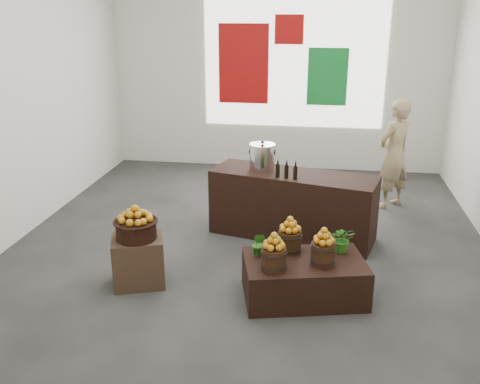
# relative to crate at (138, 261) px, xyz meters

# --- Properties ---
(ground) EXTENTS (7.00, 7.00, 0.00)m
(ground) POSITION_rel_crate_xyz_m (1.06, 1.23, -0.27)
(ground) COLOR #3E3E3B
(ground) RESTS_ON ground
(back_wall) EXTENTS (6.00, 0.04, 4.00)m
(back_wall) POSITION_rel_crate_xyz_m (1.06, 4.73, 1.73)
(back_wall) COLOR silver
(back_wall) RESTS_ON ground
(back_opening) EXTENTS (3.20, 0.02, 2.40)m
(back_opening) POSITION_rel_crate_xyz_m (1.36, 4.71, 1.73)
(back_opening) COLOR white
(back_opening) RESTS_ON back_wall
(deco_red_left) EXTENTS (0.90, 0.04, 1.40)m
(deco_red_left) POSITION_rel_crate_xyz_m (0.46, 4.70, 1.63)
(deco_red_left) COLOR #9A0C0B
(deco_red_left) RESTS_ON back_wall
(deco_green_right) EXTENTS (0.70, 0.04, 1.00)m
(deco_green_right) POSITION_rel_crate_xyz_m (1.96, 4.70, 1.43)
(deco_green_right) COLOR #12782B
(deco_green_right) RESTS_ON back_wall
(deco_red_upper) EXTENTS (0.50, 0.04, 0.50)m
(deco_red_upper) POSITION_rel_crate_xyz_m (1.26, 4.70, 2.23)
(deco_red_upper) COLOR #9A0C0B
(deco_red_upper) RESTS_ON back_wall
(crate) EXTENTS (0.66, 0.60, 0.54)m
(crate) POSITION_rel_crate_xyz_m (0.00, 0.00, 0.00)
(crate) COLOR #4C3323
(crate) RESTS_ON ground
(wicker_basket) EXTENTS (0.43, 0.43, 0.20)m
(wicker_basket) POSITION_rel_crate_xyz_m (0.00, 0.00, 0.37)
(wicker_basket) COLOR black
(wicker_basket) RESTS_ON crate
(apples_in_basket) EXTENTS (0.34, 0.34, 0.18)m
(apples_in_basket) POSITION_rel_crate_xyz_m (0.00, 0.00, 0.56)
(apples_in_basket) COLOR #A61C05
(apples_in_basket) RESTS_ON wicker_basket
(display_table) EXTENTS (1.37, 1.02, 0.43)m
(display_table) POSITION_rel_crate_xyz_m (1.80, -0.02, -0.06)
(display_table) COLOR black
(display_table) RESTS_ON ground
(apple_bucket_front_left) EXTENTS (0.25, 0.25, 0.23)m
(apple_bucket_front_left) POSITION_rel_crate_xyz_m (1.49, -0.26, 0.27)
(apple_bucket_front_left) COLOR #351B0E
(apple_bucket_front_left) RESTS_ON display_table
(apples_in_bucket_front_left) EXTENTS (0.18, 0.18, 0.17)m
(apples_in_bucket_front_left) POSITION_rel_crate_xyz_m (1.49, -0.26, 0.47)
(apples_in_bucket_front_left) COLOR #A61C05
(apples_in_bucket_front_left) RESTS_ON apple_bucket_front_left
(apple_bucket_front_right) EXTENTS (0.25, 0.25, 0.23)m
(apple_bucket_front_right) POSITION_rel_crate_xyz_m (1.97, -0.07, 0.27)
(apple_bucket_front_right) COLOR #351B0E
(apple_bucket_front_right) RESTS_ON display_table
(apples_in_bucket_front_right) EXTENTS (0.18, 0.18, 0.17)m
(apples_in_bucket_front_right) POSITION_rel_crate_xyz_m (1.97, -0.07, 0.47)
(apples_in_bucket_front_right) COLOR #A61C05
(apples_in_bucket_front_right) RESTS_ON apple_bucket_front_right
(apple_bucket_rear) EXTENTS (0.25, 0.25, 0.23)m
(apple_bucket_rear) POSITION_rel_crate_xyz_m (1.62, 0.17, 0.27)
(apple_bucket_rear) COLOR #351B0E
(apple_bucket_rear) RESTS_ON display_table
(apples_in_bucket_rear) EXTENTS (0.18, 0.18, 0.17)m
(apples_in_bucket_rear) POSITION_rel_crate_xyz_m (1.62, 0.17, 0.47)
(apples_in_bucket_rear) COLOR #A61C05
(apples_in_bucket_rear) RESTS_ON apple_bucket_rear
(herb_garnish_right) EXTENTS (0.26, 0.23, 0.29)m
(herb_garnish_right) POSITION_rel_crate_xyz_m (2.17, 0.25, 0.30)
(herb_garnish_right) COLOR #236816
(herb_garnish_right) RESTS_ON display_table
(herb_garnish_left) EXTENTS (0.18, 0.16, 0.26)m
(herb_garnish_left) POSITION_rel_crate_xyz_m (1.32, 0.01, 0.29)
(herb_garnish_left) COLOR #236816
(herb_garnish_left) RESTS_ON display_table
(counter) EXTENTS (2.21, 1.18, 0.86)m
(counter) POSITION_rel_crate_xyz_m (1.58, 1.54, 0.16)
(counter) COLOR black
(counter) RESTS_ON ground
(stock_pot_left) EXTENTS (0.33, 0.33, 0.33)m
(stock_pot_left) POSITION_rel_crate_xyz_m (1.16, 1.65, 0.76)
(stock_pot_left) COLOR silver
(stock_pot_left) RESTS_ON counter
(oil_cruets) EXTENTS (0.24, 0.11, 0.24)m
(oil_cruets) POSITION_rel_crate_xyz_m (1.52, 1.34, 0.71)
(oil_cruets) COLOR black
(oil_cruets) RESTS_ON counter
(shopper) EXTENTS (0.70, 0.70, 1.64)m
(shopper) POSITION_rel_crate_xyz_m (2.98, 2.87, 0.55)
(shopper) COLOR #9E8960
(shopper) RESTS_ON ground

